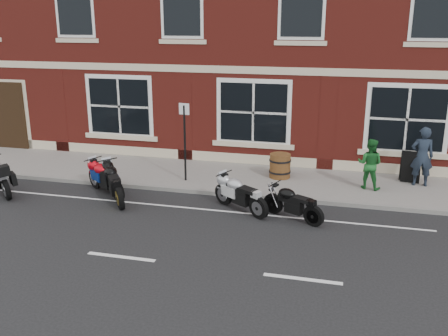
{
  "coord_description": "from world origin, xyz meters",
  "views": [
    {
      "loc": [
        4.66,
        -12.15,
        5.09
      ],
      "look_at": [
        1.19,
        1.6,
        0.8
      ],
      "focal_mm": 40.0,
      "sensor_mm": 36.0,
      "label": 1
    }
  ],
  "objects": [
    {
      "name": "parking_sign",
      "position": [
        -0.22,
        2.2,
        1.55
      ],
      "size": [
        0.35,
        0.08,
        2.47
      ],
      "rotation": [
        0.0,
        0.0,
        -0.18
      ],
      "color": "black",
      "rests_on": "sidewalk"
    },
    {
      "name": "moto_sport_black",
      "position": [
        -1.73,
        0.32,
        0.57
      ],
      "size": [
        1.4,
        1.85,
        0.98
      ],
      "rotation": [
        0.0,
        0.0,
        0.63
      ],
      "color": "black",
      "rests_on": "ground"
    },
    {
      "name": "sidewalk",
      "position": [
        0.0,
        3.0,
        0.06
      ],
      "size": [
        30.0,
        3.0,
        0.12
      ],
      "primitive_type": "cube",
      "color": "slate",
      "rests_on": "ground"
    },
    {
      "name": "kerb",
      "position": [
        0.0,
        1.42,
        0.06
      ],
      "size": [
        30.0,
        0.16,
        0.12
      ],
      "primitive_type": "cube",
      "color": "slate",
      "rests_on": "ground"
    },
    {
      "name": "pedestrian_left",
      "position": [
        6.93,
        3.49,
        1.04
      ],
      "size": [
        0.69,
        0.47,
        1.84
      ],
      "primitive_type": "imported",
      "rotation": [
        0.0,
        0.0,
        3.19
      ],
      "color": "#1B2431",
      "rests_on": "sidewalk"
    },
    {
      "name": "barrel_planter",
      "position": [
        2.64,
        3.23,
        0.51
      ],
      "size": [
        0.7,
        0.7,
        0.78
      ],
      "color": "#452312",
      "rests_on": "sidewalk"
    },
    {
      "name": "a_board_sign",
      "position": [
        6.66,
        3.75,
        0.59
      ],
      "size": [
        0.62,
        0.46,
        0.95
      ],
      "primitive_type": null,
      "rotation": [
        0.0,
        0.0,
        -0.16
      ],
      "color": "black",
      "rests_on": "sidewalk"
    },
    {
      "name": "moto_naked_black",
      "position": [
        3.41,
        0.12,
        0.48
      ],
      "size": [
        1.68,
        1.0,
        0.83
      ],
      "rotation": [
        0.0,
        0.0,
        1.07
      ],
      "color": "black",
      "rests_on": "ground"
    },
    {
      "name": "moto_sport_red",
      "position": [
        -2.23,
        0.73,
        0.53
      ],
      "size": [
        1.73,
        1.32,
        0.92
      ],
      "rotation": [
        0.0,
        0.0,
        0.94
      ],
      "color": "black",
      "rests_on": "ground"
    },
    {
      "name": "moto_sport_silver",
      "position": [
        1.97,
        0.37,
        0.52
      ],
      "size": [
        1.72,
        1.24,
        0.9
      ],
      "rotation": [
        0.0,
        0.0,
        0.97
      ],
      "color": "black",
      "rests_on": "ground"
    },
    {
      "name": "ground",
      "position": [
        0.0,
        0.0,
        0.0
      ],
      "size": [
        80.0,
        80.0,
        0.0
      ],
      "primitive_type": "plane",
      "color": "black",
      "rests_on": "ground"
    },
    {
      "name": "pedestrian_right",
      "position": [
        5.39,
        2.81,
        0.89
      ],
      "size": [
        0.87,
        0.76,
        1.54
      ],
      "primitive_type": "imported",
      "rotation": [
        0.0,
        0.0,
        2.87
      ],
      "color": "#1A5D24",
      "rests_on": "sidewalk"
    },
    {
      "name": "moto_touring_silver",
      "position": [
        -5.38,
        0.08,
        0.56
      ],
      "size": [
        1.67,
        1.48,
        1.38
      ],
      "rotation": [
        0.0,
        0.0,
        0.85
      ],
      "color": "black",
      "rests_on": "ground"
    }
  ]
}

